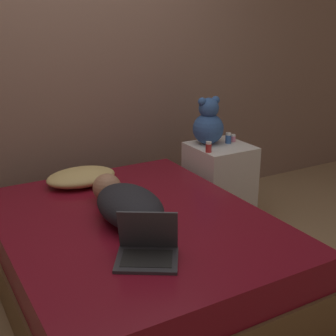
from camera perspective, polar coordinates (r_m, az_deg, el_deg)
The scene contains 11 objects.
ground_plane at distance 2.92m, azimuth -3.90°, elevation -14.74°, with size 12.00×12.00×0.00m, color #937551.
wall_back at distance 3.55m, azimuth -13.06°, elevation 13.35°, with size 8.00×0.06×2.60m.
bed at distance 2.80m, azimuth -4.01°, elevation -10.70°, with size 1.46×1.81×0.48m.
nightstand at distance 3.68m, azimuth 6.25°, elevation -1.94°, with size 0.43×0.44×0.63m.
pillow at distance 3.22m, azimuth -10.54°, elevation -1.07°, with size 0.47×0.32×0.11m.
person_lying at distance 2.65m, azimuth -5.02°, elevation -4.35°, with size 0.36×0.71×0.20m.
laptop at distance 2.27m, azimuth -2.54°, elevation -9.76°, with size 0.37×0.36×0.24m.
teddy_bear at distance 3.57m, azimuth 4.94°, elevation 5.41°, with size 0.24×0.24×0.36m.
bottle_red at distance 3.38m, azimuth 4.97°, elevation 2.56°, with size 0.04×0.04×0.08m.
bottle_pink at distance 3.68m, azimuth 7.92°, elevation 3.64°, with size 0.04×0.04×0.06m.
bottle_blue at distance 3.63m, azimuth 7.36°, elevation 3.63°, with size 0.05×0.05×0.08m.
Camera 1 is at (-1.04, -2.20, 1.62)m, focal length 50.00 mm.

